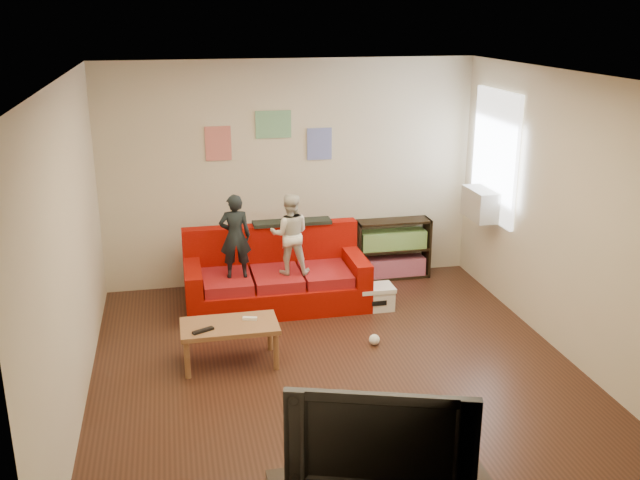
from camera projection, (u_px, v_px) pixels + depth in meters
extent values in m
cube|color=#3F2216|center=(338.00, 373.00, 6.65)|extent=(4.50, 5.00, 0.01)
cube|color=white|center=(340.00, 77.00, 5.81)|extent=(4.50, 5.00, 0.01)
cube|color=beige|center=(291.00, 174.00, 8.56)|extent=(4.50, 0.01, 2.70)
cube|color=beige|center=(445.00, 370.00, 3.90)|extent=(4.50, 0.01, 2.70)
cube|color=beige|center=(69.00, 252.00, 5.78)|extent=(0.01, 5.00, 2.70)
cube|color=beige|center=(573.00, 220.00, 6.68)|extent=(0.01, 5.00, 2.70)
cube|color=#970C03|center=(276.00, 293.00, 8.11)|extent=(2.03, 0.91, 0.30)
cube|color=#970C03|center=(271.00, 247.00, 8.31)|extent=(2.03, 0.18, 0.56)
cube|color=#970C03|center=(193.00, 276.00, 7.84)|extent=(0.18, 0.91, 0.25)
cube|color=#970C03|center=(355.00, 264.00, 8.20)|extent=(0.18, 0.91, 0.25)
cube|color=maroon|center=(227.00, 282.00, 7.86)|extent=(0.53, 0.69, 0.12)
cube|color=maroon|center=(277.00, 278.00, 7.97)|extent=(0.53, 0.69, 0.12)
cube|color=maroon|center=(325.00, 274.00, 8.08)|extent=(0.53, 0.69, 0.12)
cube|color=black|center=(292.00, 222.00, 8.27)|extent=(0.91, 0.22, 0.04)
imported|color=black|center=(235.00, 236.00, 7.69)|extent=(0.35, 0.24, 0.94)
imported|color=silver|center=(290.00, 234.00, 7.82)|extent=(0.49, 0.41, 0.91)
cube|color=#95633C|center=(229.00, 326.00, 6.71)|extent=(0.91, 0.50, 0.05)
cylinder|color=#95633C|center=(187.00, 360.00, 6.50)|extent=(0.05, 0.05, 0.36)
cylinder|color=#95633C|center=(276.00, 351.00, 6.66)|extent=(0.05, 0.05, 0.36)
cylinder|color=#95633C|center=(186.00, 340.00, 6.88)|extent=(0.05, 0.05, 0.36)
cylinder|color=#95633C|center=(270.00, 333.00, 7.04)|extent=(0.05, 0.05, 0.36)
cube|color=black|center=(203.00, 331.00, 6.54)|extent=(0.21, 0.14, 0.02)
cube|color=white|center=(250.00, 319.00, 6.78)|extent=(0.14, 0.08, 0.03)
cube|color=black|center=(357.00, 251.00, 8.83)|extent=(0.03, 0.28, 0.75)
cube|color=black|center=(427.00, 246.00, 9.01)|extent=(0.03, 0.28, 0.75)
cube|color=black|center=(391.00, 276.00, 9.03)|extent=(0.93, 0.28, 0.03)
cube|color=black|center=(393.00, 221.00, 8.81)|extent=(0.93, 0.28, 0.03)
cube|color=black|center=(392.00, 249.00, 8.92)|extent=(0.88, 0.28, 0.02)
cube|color=#8C3F58|center=(392.00, 266.00, 8.99)|extent=(0.82, 0.24, 0.22)
cube|color=#598C3F|center=(393.00, 239.00, 8.88)|extent=(0.82, 0.24, 0.22)
cube|color=white|center=(495.00, 156.00, 8.11)|extent=(0.04, 1.08, 1.48)
cube|color=#B7B2A3|center=(482.00, 204.00, 8.26)|extent=(0.28, 0.55, 0.35)
cube|color=#D87266|center=(218.00, 143.00, 8.25)|extent=(0.30, 0.01, 0.40)
cube|color=#72B27F|center=(273.00, 124.00, 8.32)|extent=(0.42, 0.01, 0.32)
cube|color=#727FCC|center=(319.00, 144.00, 8.50)|extent=(0.30, 0.01, 0.38)
cube|color=white|center=(376.00, 299.00, 8.04)|extent=(0.38, 0.28, 0.23)
cube|color=white|center=(376.00, 288.00, 8.00)|extent=(0.39, 0.30, 0.05)
cube|color=black|center=(379.00, 303.00, 7.90)|extent=(0.17, 0.00, 0.06)
imported|color=black|center=(381.00, 433.00, 4.24)|extent=(1.12, 0.49, 0.65)
sphere|color=white|center=(374.00, 340.00, 7.19)|extent=(0.13, 0.13, 0.11)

